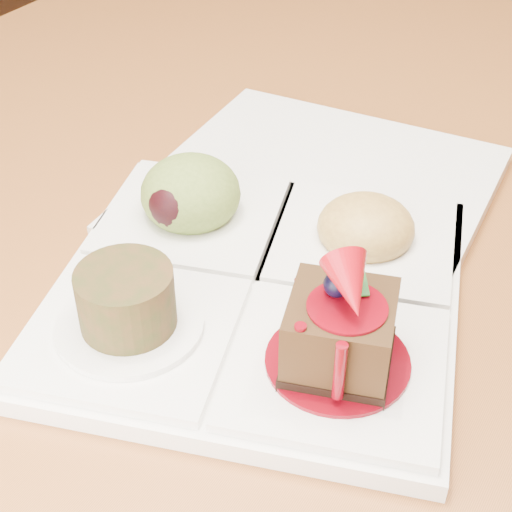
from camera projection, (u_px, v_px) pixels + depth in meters
The scene contains 3 objects.
dining_table at pixel (486, 125), 0.79m from camera, with size 1.00×1.80×0.75m.
sampler_plate at pixel (254, 273), 0.47m from camera, with size 0.30×0.30×0.09m.
second_plate at pixel (315, 192), 0.56m from camera, with size 0.23×0.23×0.01m, color white.
Camera 1 is at (0.17, -0.73, 1.07)m, focal length 55.00 mm.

